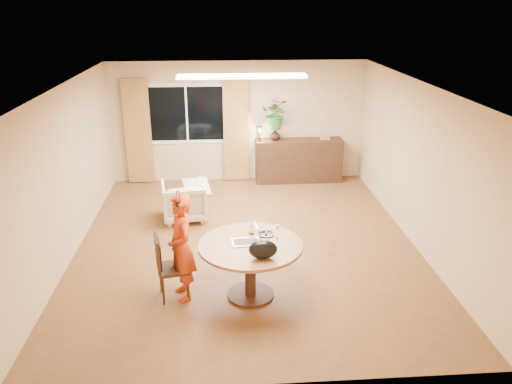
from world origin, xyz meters
TOP-DOWN VIEW (x-y plane):
  - floor at (0.00, 0.00)m, footprint 6.50×6.50m
  - ceiling at (0.00, 0.00)m, footprint 6.50×6.50m
  - wall_back at (0.00, 3.25)m, footprint 5.50×0.00m
  - wall_left at (-2.75, 0.00)m, footprint 0.00×6.50m
  - wall_right at (2.75, 0.00)m, footprint 0.00×6.50m
  - window at (-1.10, 3.23)m, footprint 1.70×0.03m
  - curtain_left at (-2.15, 3.15)m, footprint 0.55×0.08m
  - curtain_right at (-0.05, 3.15)m, footprint 0.55×0.08m
  - ceiling_panel at (0.00, 1.20)m, footprint 2.20×0.35m
  - dining_table at (-0.03, -1.55)m, footprint 1.38×1.38m
  - dining_chair at (-1.06, -1.49)m, footprint 0.51×0.48m
  - child at (-0.94, -1.49)m, footprint 0.62×0.51m
  - laptop at (-0.09, -1.51)m, footprint 0.40×0.29m
  - tumbler at (0.00, -1.25)m, footprint 0.08×0.08m
  - wine_glass at (0.35, -1.40)m, footprint 0.07×0.07m
  - pot_lid at (0.20, -1.30)m, footprint 0.22×0.22m
  - handbag at (0.10, -1.95)m, footprint 0.40×0.30m
  - armchair at (-1.09, 1.10)m, footprint 0.87×0.88m
  - throw at (-0.84, 1.02)m, footprint 0.55×0.63m
  - sideboard at (1.31, 3.01)m, footprint 1.88×0.46m
  - vase at (0.78, 3.01)m, footprint 0.26×0.26m
  - bouquet at (0.79, 3.01)m, footprint 0.65×0.58m
  - book_stack at (1.88, 3.01)m, footprint 0.21×0.16m
  - desk_lamp at (0.44, 2.96)m, footprint 0.15×0.15m

SIDE VIEW (x-z plane):
  - floor at x=0.00m, z-range 0.00..0.00m
  - armchair at x=-1.09m, z-range 0.00..0.71m
  - dining_chair at x=-1.06m, z-range 0.00..0.91m
  - sideboard at x=1.31m, z-range 0.00..0.94m
  - dining_table at x=-0.03m, z-range 0.23..1.01m
  - throw at x=-0.84m, z-range 0.71..0.74m
  - child at x=-0.94m, z-range 0.00..1.48m
  - pot_lid at x=0.20m, z-range 0.79..0.82m
  - tumbler at x=0.00m, z-range 0.79..0.89m
  - wine_glass at x=0.35m, z-range 0.79..0.98m
  - handbag at x=0.10m, z-range 0.79..1.03m
  - laptop at x=-0.09m, z-range 0.79..1.04m
  - book_stack at x=1.88m, z-range 0.94..1.02m
  - vase at x=0.78m, z-range 0.94..1.19m
  - desk_lamp at x=0.44m, z-range 0.94..1.28m
  - curtain_left at x=-2.15m, z-range 0.02..2.27m
  - curtain_right at x=-0.05m, z-range 0.02..2.27m
  - wall_back at x=0.00m, z-range -1.45..4.05m
  - wall_left at x=-2.75m, z-range -1.95..4.55m
  - wall_right at x=2.75m, z-range -1.95..4.55m
  - window at x=-1.10m, z-range 0.85..2.15m
  - bouquet at x=0.79m, z-range 1.19..1.85m
  - ceiling_panel at x=0.00m, z-range 2.54..2.59m
  - ceiling at x=0.00m, z-range 2.60..2.60m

